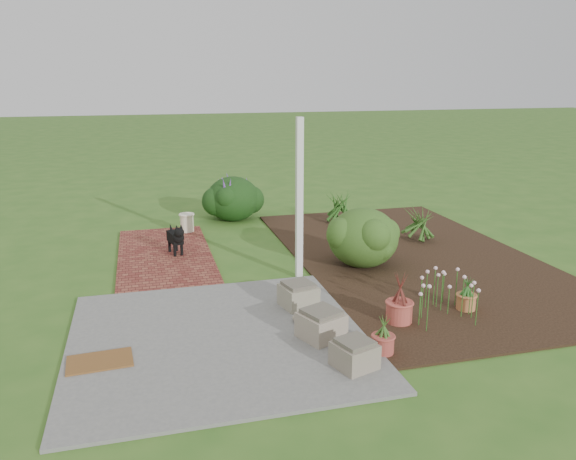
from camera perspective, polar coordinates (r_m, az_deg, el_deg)
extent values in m
plane|color=#34621E|center=(8.76, -0.60, -5.18)|extent=(80.00, 80.00, 0.00)
cube|color=slate|center=(6.96, -7.15, -10.83)|extent=(3.50, 3.50, 0.04)
cube|color=maroon|center=(10.18, -12.39, -2.46)|extent=(1.60, 3.50, 0.04)
cube|color=black|center=(10.06, 12.63, -2.72)|extent=(4.00, 7.00, 0.03)
cube|color=white|center=(8.58, 1.16, 3.07)|extent=(0.10, 0.10, 2.50)
cube|color=#776B5A|center=(6.24, 6.77, -12.51)|extent=(0.51, 0.51, 0.27)
cube|color=gray|center=(6.82, 3.38, -9.68)|extent=(0.60, 0.60, 0.31)
cube|color=gray|center=(7.69, 1.06, -6.72)|extent=(0.53, 0.53, 0.29)
cube|color=brown|center=(6.67, -18.58, -12.51)|extent=(0.73, 0.50, 0.02)
cube|color=black|center=(10.06, -11.41, -0.73)|extent=(0.28, 0.44, 0.18)
cylinder|color=black|center=(9.96, -11.43, -2.06)|extent=(0.05, 0.05, 0.21)
cylinder|color=black|center=(10.00, -10.74, -1.96)|extent=(0.05, 0.05, 0.21)
cylinder|color=black|center=(10.24, -11.94, -1.62)|extent=(0.05, 0.05, 0.21)
cylinder|color=black|center=(10.27, -11.28, -1.52)|extent=(0.05, 0.05, 0.21)
sphere|color=black|center=(9.79, -11.00, -0.26)|extent=(0.17, 0.17, 0.17)
cone|color=black|center=(10.23, -11.82, 0.24)|extent=(0.10, 0.14, 0.15)
cylinder|color=#EDE6C3|center=(11.48, -10.23, 0.73)|extent=(0.36, 0.36, 0.36)
ellipsoid|color=#1C3911|center=(9.35, 7.64, -0.61)|extent=(1.43, 1.43, 0.99)
cylinder|color=#B64A3D|center=(7.39, 11.22, -8.14)|extent=(0.41, 0.41, 0.27)
cylinder|color=#B96E3E|center=(8.00, 17.64, -6.96)|extent=(0.33, 0.33, 0.21)
cylinder|color=#A54137|center=(6.60, 9.63, -11.34)|extent=(0.30, 0.30, 0.21)
ellipsoid|color=black|center=(12.40, -5.61, 3.29)|extent=(1.39, 1.39, 0.99)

